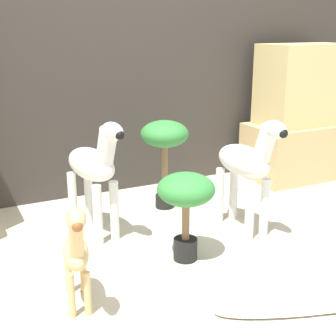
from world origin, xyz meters
TOP-DOWN VIEW (x-y plane):
  - ground_plane at (0.00, 0.00)m, footprint 14.00×14.00m
  - wall_back at (0.00, 1.65)m, footprint 6.40×0.08m
  - rock_pillar_right at (1.38, 1.30)m, footprint 0.81×0.46m
  - zebra_right at (0.40, 0.63)m, footprint 0.20×0.53m
  - zebra_left at (-0.38, 0.95)m, footprint 0.26×0.53m
  - giraffe_figurine at (-0.68, 0.28)m, footprint 0.16×0.39m
  - potted_palm_front at (-0.07, 0.47)m, footprint 0.29×0.29m
  - potted_palm_back at (0.15, 1.16)m, footprint 0.30×0.30m

SIDE VIEW (x-z plane):
  - ground_plane at x=0.00m, z-range 0.00..0.00m
  - giraffe_figurine at x=-0.68m, z-range 0.02..0.53m
  - potted_palm_front at x=-0.07m, z-range 0.11..0.57m
  - zebra_right at x=0.40m, z-range 0.06..0.74m
  - zebra_left at x=-0.38m, z-range 0.06..0.74m
  - potted_palm_back at x=0.15m, z-range 0.16..0.74m
  - rock_pillar_right at x=1.38m, z-range -0.05..0.97m
  - wall_back at x=0.00m, z-range 0.00..2.20m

